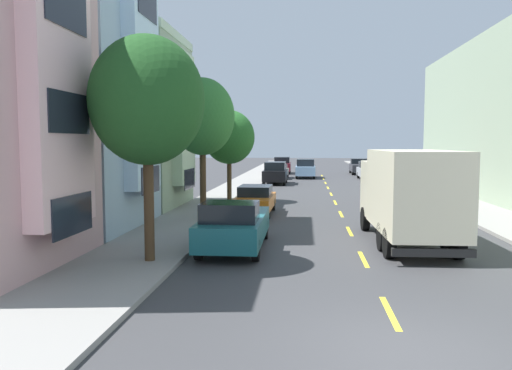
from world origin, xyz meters
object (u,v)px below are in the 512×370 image
object	(u,v)px
moving_sky_sedan	(305,168)
parked_sedan_champagne	(279,171)
street_tree_nearest	(147,101)
delivery_box_truck	(408,192)
parked_pickup_teal	(234,225)
parked_pickup_charcoal	(359,167)
parked_wagon_red	(413,192)
parked_suv_burgundy	(282,165)
street_tree_third	(229,137)
parked_sedan_orange	(255,199)
street_tree_second	(202,117)
parked_pickup_silver	(369,171)
parked_suv_black	(275,173)

from	to	relation	value
moving_sky_sedan	parked_sedan_champagne	bearing A→B (deg)	-164.27
street_tree_nearest	delivery_box_truck	size ratio (longest dim) A/B	0.91
delivery_box_truck	parked_pickup_teal	xyz separation A→B (m)	(-6.01, -1.41, -1.07)
parked_sedan_champagne	parked_pickup_charcoal	bearing A→B (deg)	42.07
parked_sedan_champagne	parked_wagon_red	world-z (taller)	parked_wagon_red
parked_pickup_teal	moving_sky_sedan	world-z (taller)	moving_sky_sedan
street_tree_nearest	parked_suv_burgundy	bearing A→B (deg)	87.57
parked_pickup_teal	street_tree_third	bearing A→B (deg)	99.21
parked_pickup_charcoal	parked_sedan_champagne	size ratio (longest dim) A/B	1.17
parked_suv_burgundy	parked_sedan_orange	distance (m)	33.82
street_tree_third	delivery_box_truck	size ratio (longest dim) A/B	0.75
delivery_box_truck	parked_sedan_orange	bearing A→B (deg)	130.52
street_tree_second	parked_suv_burgundy	xyz separation A→B (m)	(1.90, 36.87, -3.76)
street_tree_nearest	street_tree_third	size ratio (longest dim) A/B	1.21
delivery_box_truck	parked_pickup_teal	bearing A→B (deg)	-166.80
parked_pickup_silver	moving_sky_sedan	distance (m)	6.44
parked_pickup_charcoal	moving_sky_sedan	distance (m)	9.51
parked_pickup_teal	parked_suv_burgundy	distance (m)	42.43
street_tree_third	parked_wagon_red	size ratio (longest dim) A/B	1.14
parked_suv_black	parked_suv_burgundy	world-z (taller)	same
street_tree_second	parked_sedan_champagne	bearing A→B (deg)	86.17
street_tree_third	street_tree_second	bearing A→B (deg)	-90.00
parked_sedan_champagne	parked_suv_black	bearing A→B (deg)	-89.57
street_tree_second	street_tree_nearest	bearing A→B (deg)	-90.00
parked_pickup_teal	parked_suv_burgundy	world-z (taller)	parked_suv_burgundy
parked_suv_burgundy	parked_sedan_orange	world-z (taller)	parked_suv_burgundy
parked_sedan_orange	parked_pickup_silver	world-z (taller)	parked_pickup_silver
parked_sedan_orange	delivery_box_truck	bearing A→B (deg)	-49.48
parked_suv_black	parked_wagon_red	xyz separation A→B (m)	(8.80, -14.42, -0.18)
parked_wagon_red	parked_sedan_orange	xyz separation A→B (m)	(-8.73, -4.30, -0.05)
parked_pickup_teal	parked_sedan_orange	distance (m)	8.61
parked_pickup_silver	street_tree_second	bearing A→B (deg)	-111.20
street_tree_nearest	delivery_box_truck	xyz separation A→B (m)	(8.21, 3.80, -2.92)
parked_sedan_champagne	delivery_box_truck	bearing A→B (deg)	-79.22
delivery_box_truck	parked_suv_burgundy	bearing A→B (deg)	98.74
parked_wagon_red	parked_suv_burgundy	bearing A→B (deg)	106.73
parked_suv_black	parked_sedan_orange	xyz separation A→B (m)	(0.07, -18.71, -0.24)
street_tree_nearest	delivery_box_truck	distance (m)	9.51
parked_suv_burgundy	parked_sedan_orange	size ratio (longest dim) A/B	1.06
parked_suv_burgundy	parked_wagon_red	world-z (taller)	parked_suv_burgundy
parked_suv_black	moving_sky_sedan	distance (m)	8.22
street_tree_third	parked_sedan_champagne	size ratio (longest dim) A/B	1.20
delivery_box_truck	parked_wagon_red	bearing A→B (deg)	77.38
street_tree_nearest	parked_pickup_teal	distance (m)	5.15
parked_suv_burgundy	street_tree_second	bearing A→B (deg)	-92.95
parked_wagon_red	parked_sedan_orange	bearing A→B (deg)	-153.80
parked_suv_black	parked_wagon_red	distance (m)	16.89
street_tree_second	street_tree_third	xyz separation A→B (m)	(-0.00, 7.96, -0.82)
parked_pickup_charcoal	street_tree_second	bearing A→B (deg)	-106.32
street_tree_nearest	parked_sedan_champagne	world-z (taller)	street_tree_nearest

